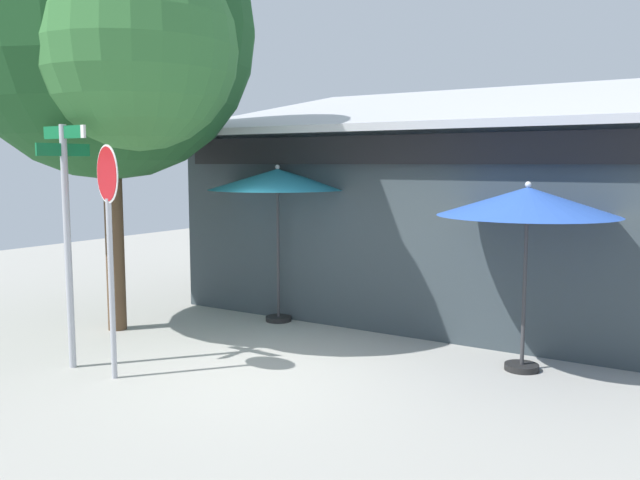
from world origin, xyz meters
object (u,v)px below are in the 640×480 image
Objects in this scene: patio_umbrella_royal_blue_center at (528,203)px; shade_tree at (112,34)px; patio_umbrella_teal_left at (278,181)px; street_sign_post at (67,224)px; stop_sign at (109,220)px.

shade_tree is at bearing -166.19° from patio_umbrella_royal_blue_center.
patio_umbrella_royal_blue_center is (4.26, -0.50, -0.21)m from patio_umbrella_teal_left.
shade_tree is (-5.90, -1.45, 2.44)m from patio_umbrella_royal_blue_center.
street_sign_post reaches higher than patio_umbrella_royal_blue_center.
stop_sign is (0.82, -0.01, 0.09)m from street_sign_post.
shade_tree reaches higher than patio_umbrella_teal_left.
patio_umbrella_teal_left is at bearing 90.54° from stop_sign.
patio_umbrella_royal_blue_center is at bearing -6.75° from patio_umbrella_teal_left.
stop_sign reaches higher than patio_umbrella_royal_blue_center.
stop_sign is 3.50m from shade_tree.
shade_tree is (-1.64, -1.96, 2.22)m from patio_umbrella_teal_left.
street_sign_post is 1.09× the size of stop_sign.
street_sign_post is at bearing 179.23° from stop_sign.
patio_umbrella_royal_blue_center is at bearing 13.81° from shade_tree.
patio_umbrella_teal_left is 1.08× the size of patio_umbrella_royal_blue_center.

